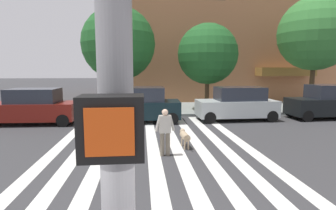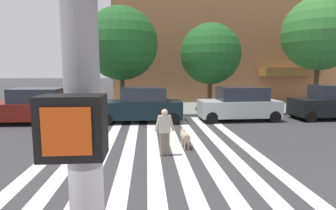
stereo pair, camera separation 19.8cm
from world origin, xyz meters
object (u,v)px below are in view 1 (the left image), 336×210
(parked_car_third_in_line, at_px, (237,104))
(dog_on_leash, at_px, (185,136))
(parked_car_behind_first, at_px, (140,106))
(parked_car_fourth_in_line, at_px, (326,103))
(parked_car_near_curb, at_px, (32,107))
(pedestrian_bystander, at_px, (308,96))
(street_tree_middle, at_px, (208,54))
(pedestrian_dog_walker, at_px, (165,130))
(street_tree_further, at_px, (315,34))
(street_tree_nearest, at_px, (119,44))

(parked_car_third_in_line, relative_size, dog_on_leash, 4.07)
(parked_car_behind_first, bearing_deg, parked_car_fourth_in_line, 0.01)
(parked_car_near_curb, distance_m, pedestrian_bystander, 17.86)
(parked_car_third_in_line, xyz_separation_m, dog_on_leash, (-3.93, -5.21, -0.50))
(street_tree_middle, distance_m, pedestrian_bystander, 7.73)
(pedestrian_bystander, bearing_deg, parked_car_behind_first, -166.61)
(parked_car_near_curb, distance_m, parked_car_behind_first, 5.84)
(pedestrian_dog_walker, bearing_deg, parked_car_behind_first, 98.20)
(parked_car_fourth_in_line, bearing_deg, pedestrian_dog_walker, -149.23)
(parked_car_third_in_line, height_order, pedestrian_dog_walker, parked_car_third_in_line)
(parked_car_third_in_line, relative_size, street_tree_middle, 0.77)
(parked_car_third_in_line, height_order, dog_on_leash, parked_car_third_in_line)
(pedestrian_dog_walker, bearing_deg, street_tree_middle, 68.30)
(street_tree_middle, xyz_separation_m, pedestrian_dog_walker, (-3.77, -9.48, -3.07))
(pedestrian_bystander, bearing_deg, dog_on_leash, -141.49)
(parked_car_near_curb, xyz_separation_m, street_tree_further, (17.86, 2.76, 4.44))
(parked_car_behind_first, relative_size, street_tree_middle, 0.78)
(parked_car_third_in_line, relative_size, parked_car_fourth_in_line, 1.03)
(parked_car_fourth_in_line, xyz_separation_m, street_tree_nearest, (-12.58, 3.28, 3.67))
(parked_car_fourth_in_line, relative_size, pedestrian_bystander, 2.72)
(parked_car_behind_first, bearing_deg, street_tree_nearest, 112.66)
(parked_car_near_curb, bearing_deg, street_tree_middle, 17.61)
(street_tree_middle, distance_m, street_tree_further, 7.51)
(parked_car_third_in_line, bearing_deg, pedestrian_dog_walker, -127.78)
(parked_car_near_curb, relative_size, pedestrian_dog_walker, 2.99)
(street_tree_nearest, bearing_deg, pedestrian_dog_walker, -76.54)
(parked_car_third_in_line, distance_m, pedestrian_bystander, 6.76)
(street_tree_further, bearing_deg, dog_on_leash, -142.25)
(parked_car_fourth_in_line, height_order, street_tree_further, street_tree_further)
(pedestrian_bystander, bearing_deg, parked_car_fourth_in_line, -101.79)
(street_tree_middle, xyz_separation_m, street_tree_further, (7.36, -0.57, 1.37))
(dog_on_leash, relative_size, pedestrian_bystander, 0.69)
(dog_on_leash, bearing_deg, pedestrian_dog_walker, -131.77)
(street_tree_further, xyz_separation_m, pedestrian_dog_walker, (-11.13, -8.91, -4.44))
(parked_car_near_curb, bearing_deg, street_tree_nearest, 36.26)
(parked_car_near_curb, distance_m, street_tree_middle, 11.44)
(parked_car_third_in_line, distance_m, pedestrian_dog_walker, 7.78)
(parked_car_fourth_in_line, bearing_deg, parked_car_third_in_line, -180.00)
(street_tree_nearest, height_order, street_tree_further, street_tree_further)
(parked_car_near_curb, xyz_separation_m, street_tree_middle, (10.50, 3.33, 3.07))
(parked_car_third_in_line, xyz_separation_m, parked_car_fourth_in_line, (5.56, 0.00, 0.02))
(pedestrian_dog_walker, bearing_deg, parked_car_third_in_line, 52.22)
(pedestrian_bystander, bearing_deg, pedestrian_dog_walker, -140.63)
(parked_car_behind_first, relative_size, street_tree_further, 0.60)
(parked_car_fourth_in_line, bearing_deg, pedestrian_bystander, 78.21)
(street_tree_further, xyz_separation_m, dog_on_leash, (-10.29, -7.97, -4.93))
(pedestrian_dog_walker, bearing_deg, parked_car_fourth_in_line, 30.77)
(parked_car_third_in_line, relative_size, street_tree_further, 0.59)
(pedestrian_dog_walker, relative_size, dog_on_leash, 1.45)
(parked_car_near_curb, xyz_separation_m, parked_car_fourth_in_line, (17.05, 0.00, 0.04))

